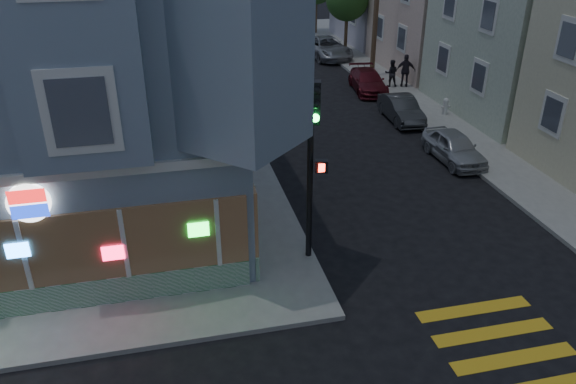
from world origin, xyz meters
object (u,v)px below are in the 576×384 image
object	(u,v)px
parked_car_d	(327,48)
pedestrian_a	(391,73)
traffic_signal	(313,143)
parked_car_a	(454,147)
parked_car_c	(368,81)
pedestrian_b	(406,71)
parked_car_b	(401,109)
fire_hydrant	(446,106)

from	to	relation	value
parked_car_d	pedestrian_a	bearing A→B (deg)	-85.24
traffic_signal	parked_car_a	bearing A→B (deg)	53.26
parked_car_c	traffic_signal	xyz separation A→B (m)	(-7.88, -16.39, 3.27)
pedestrian_a	parked_car_d	distance (m)	8.36
pedestrian_b	parked_car_b	xyz separation A→B (m)	(-2.45, -5.16, -0.48)
pedestrian_b	parked_car_d	size ratio (longest dim) A/B	0.36
parked_car_b	parked_car_c	size ratio (longest dim) A/B	0.89
parked_car_a	parked_car_d	world-z (taller)	parked_car_d
parked_car_a	parked_car_d	distance (m)	18.86
fire_hydrant	parked_car_c	bearing A→B (deg)	114.05
parked_car_a	pedestrian_b	bearing A→B (deg)	76.77
pedestrian_a	traffic_signal	size ratio (longest dim) A/B	0.28
pedestrian_a	parked_car_a	xyz separation A→B (m)	(-1.52, -10.63, -0.30)
pedestrian_b	parked_car_a	xyz separation A→B (m)	(-2.30, -10.36, -0.47)
traffic_signal	fire_hydrant	bearing A→B (deg)	63.84
pedestrian_a	parked_car_c	size ratio (longest dim) A/B	0.37
parked_car_d	traffic_signal	world-z (taller)	traffic_signal
fire_hydrant	pedestrian_a	bearing A→B (deg)	98.18
pedestrian_b	traffic_signal	bearing A→B (deg)	79.03
pedestrian_b	traffic_signal	xyz separation A→B (m)	(-10.18, -16.35, 2.78)
pedestrian_b	parked_car_c	xyz separation A→B (m)	(-2.30, 0.04, -0.49)
pedestrian_b	parked_car_a	size ratio (longest dim) A/B	0.51
pedestrian_b	parked_car_a	bearing A→B (deg)	98.42
parked_car_b	parked_car_d	bearing A→B (deg)	92.20
parked_car_c	fire_hydrant	xyz separation A→B (m)	(2.30, -5.15, -0.01)
fire_hydrant	parked_car_d	bearing A→B (deg)	99.59
parked_car_a	traffic_signal	distance (m)	10.41
traffic_signal	parked_car_d	bearing A→B (deg)	88.43
pedestrian_a	parked_car_c	world-z (taller)	pedestrian_a
parked_car_a	fire_hydrant	world-z (taller)	parked_car_a
parked_car_b	traffic_signal	xyz separation A→B (m)	(-7.73, -11.19, 3.26)
parked_car_d	fire_hydrant	world-z (taller)	parked_car_d
pedestrian_b	fire_hydrant	distance (m)	5.14
parked_car_c	fire_hydrant	bearing A→B (deg)	-58.70
parked_car_a	fire_hydrant	size ratio (longest dim) A/B	4.34
parked_car_d	fire_hydrant	size ratio (longest dim) A/B	6.13
parked_car_a	parked_car_b	size ratio (longest dim) A/B	0.98
parked_car_b	traffic_signal	distance (m)	13.98
traffic_signal	pedestrian_a	bearing A→B (deg)	76.52
pedestrian_b	parked_car_c	world-z (taller)	pedestrian_b
parked_car_b	fire_hydrant	bearing A→B (deg)	3.90
pedestrian_b	fire_hydrant	xyz separation A→B (m)	(-0.00, -5.12, -0.50)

